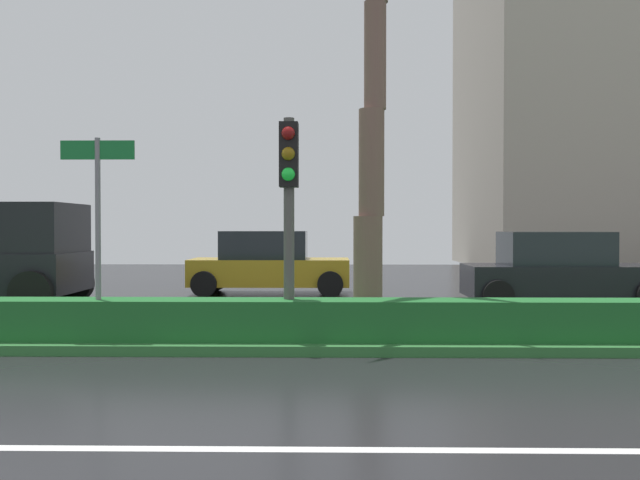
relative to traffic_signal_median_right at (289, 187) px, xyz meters
name	(u,v)px	position (x,y,z in m)	size (l,w,h in m)	color
ground_plane	(94,329)	(-3.74, 2.34, -2.48)	(90.00, 42.00, 0.10)	black
median_strip	(74,330)	(-3.74, 1.34, -2.35)	(85.50, 4.00, 0.15)	#2D6B33
median_hedge	(39,319)	(-3.74, -0.06, -1.98)	(76.50, 0.70, 0.60)	#1E6028
traffic_signal_median_right	(289,187)	(0.00, 0.00, 0.00)	(0.28, 0.43, 3.30)	#4C4C47
street_name_sign	(98,210)	(-2.83, -0.10, -0.35)	(1.10, 0.08, 3.00)	slate
car_in_traffic_leading	(268,264)	(-1.09, 8.53, -1.60)	(4.30, 2.02, 1.72)	#B28C1E
car_in_traffic_second	(559,271)	(5.84, 5.58, -1.60)	(4.30, 2.02, 1.72)	black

